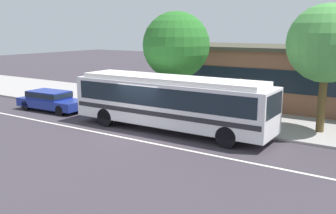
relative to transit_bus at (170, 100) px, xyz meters
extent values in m
plane|color=#3A343B|center=(-1.16, -1.53, -1.66)|extent=(120.00, 120.00, 0.00)
cube|color=#9B9593|center=(-1.16, 5.35, -1.60)|extent=(60.00, 8.00, 0.12)
cube|color=silver|center=(-1.16, -2.33, -1.65)|extent=(56.00, 0.16, 0.01)
cube|color=white|center=(-0.02, 0.00, -0.14)|extent=(10.92, 2.54, 2.18)
cube|color=white|center=(-0.02, 0.00, 1.07)|extent=(10.05, 2.23, 0.24)
cube|color=#19232D|center=(-0.02, 0.00, 0.30)|extent=(10.27, 2.56, 0.96)
cube|color=#25242A|center=(-0.02, 0.00, -0.53)|extent=(10.70, 2.56, 0.24)
cube|color=#19232D|center=(5.38, 0.04, 0.30)|extent=(0.14, 2.16, 1.05)
cylinder|color=black|center=(3.68, 1.12, -1.16)|extent=(1.00, 0.29, 1.00)
cylinder|color=black|center=(3.70, -1.06, -1.16)|extent=(1.00, 0.29, 1.00)
cylinder|color=black|center=(-3.51, 1.06, -1.16)|extent=(1.00, 0.29, 1.00)
cylinder|color=black|center=(-3.50, -1.11, -1.16)|extent=(1.00, 0.29, 1.00)
cube|color=navy|center=(-9.21, -0.01, -1.14)|extent=(4.80, 2.07, 0.55)
cube|color=navy|center=(-9.44, -0.02, -0.62)|extent=(2.72, 1.75, 0.50)
cube|color=#19232D|center=(-9.44, -0.02, -0.59)|extent=(2.77, 1.77, 0.32)
cylinder|color=black|center=(-7.69, 0.88, -1.34)|extent=(0.65, 0.25, 0.64)
cylinder|color=black|center=(-7.61, -0.74, -1.34)|extent=(0.65, 0.25, 0.64)
cylinder|color=black|center=(-10.80, 0.72, -1.34)|extent=(0.65, 0.25, 0.64)
cylinder|color=black|center=(-10.72, -0.89, -1.34)|extent=(0.65, 0.25, 0.64)
cylinder|color=#3E2B2B|center=(2.48, 1.86, -1.13)|extent=(0.14, 0.14, 0.82)
cylinder|color=#3E2B2B|center=(2.37, 1.75, -1.13)|extent=(0.14, 0.14, 0.82)
cylinder|color=#C03633|center=(2.43, 1.81, -0.42)|extent=(0.48, 0.48, 0.60)
sphere|color=tan|center=(2.43, 1.81, -0.01)|extent=(0.22, 0.22, 0.22)
cylinder|color=#2B2152|center=(-3.25, 2.72, -1.11)|extent=(0.14, 0.14, 0.86)
cylinder|color=#2B2152|center=(-3.27, 2.56, -1.11)|extent=(0.14, 0.14, 0.86)
cylinder|color=#A14099|center=(-3.26, 2.64, -0.39)|extent=(0.37, 0.37, 0.58)
sphere|color=#BE8892|center=(-3.26, 2.64, 0.01)|extent=(0.21, 0.21, 0.21)
cylinder|color=gray|center=(3.06, 1.73, -0.26)|extent=(0.08, 0.08, 2.55)
cube|color=yellow|center=(3.06, 1.73, 0.82)|extent=(0.06, 0.44, 0.56)
cylinder|color=brown|center=(-1.82, 3.47, -0.17)|extent=(0.37, 0.37, 2.73)
sphere|color=#296C26|center=(-1.82, 3.47, 2.62)|extent=(4.08, 4.08, 4.08)
cylinder|color=brown|center=(6.69, 3.69, 0.01)|extent=(0.39, 0.39, 3.09)
sphere|color=#499244|center=(6.69, 3.69, 2.90)|extent=(3.85, 3.85, 3.85)
cube|color=brown|center=(3.85, 10.43, 0.27)|extent=(18.05, 7.26, 3.86)
cube|color=#19232D|center=(3.85, 6.78, 0.47)|extent=(16.61, 0.04, 1.39)
cube|color=#413E31|center=(3.85, 10.43, 2.33)|extent=(18.45, 7.66, 0.24)
camera|label=1|loc=(10.45, -16.11, 3.56)|focal=40.43mm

